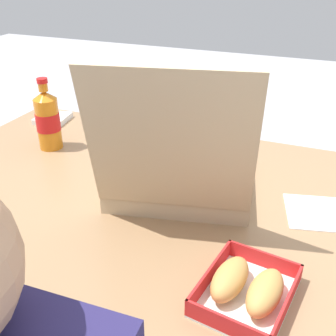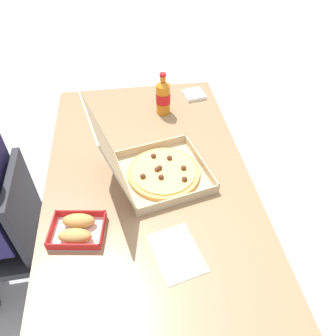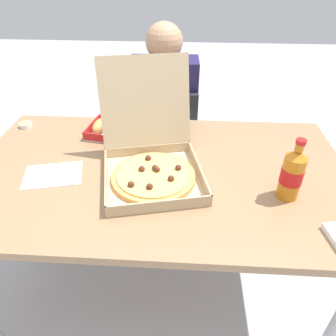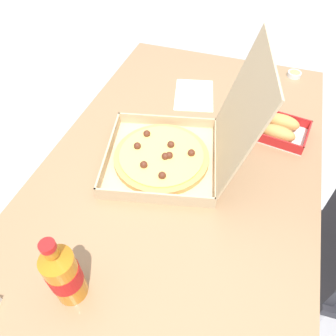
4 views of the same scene
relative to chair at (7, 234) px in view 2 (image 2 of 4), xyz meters
name	(u,v)px [view 2 (image 2 of 4)]	position (x,y,z in m)	size (l,w,h in m)	color
ground_plane	(154,265)	(0.02, -0.67, -0.48)	(10.00, 10.00, 0.00)	#B2B2B7
dining_table	(149,187)	(0.02, -0.67, 0.19)	(1.46, 0.86, 0.75)	#997551
chair	(7,234)	(0.00, 0.00, 0.00)	(0.41, 0.41, 0.83)	#232328
pizza_box_open	(155,169)	(0.00, -0.69, 0.32)	(0.44, 0.51, 0.38)	tan
bread_side_box	(77,229)	(-0.24, -0.39, 0.29)	(0.18, 0.21, 0.06)	white
cola_bottle	(163,97)	(0.48, -0.79, 0.36)	(0.07, 0.07, 0.22)	orange
paper_menu	(177,253)	(-0.37, -0.73, 0.27)	(0.21, 0.15, 0.00)	white
napkin_pile	(194,95)	(0.61, -0.98, 0.28)	(0.11, 0.11, 0.02)	white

